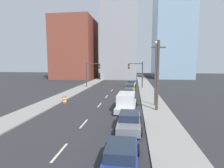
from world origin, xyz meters
TOP-DOWN VIEW (x-y plane):
  - sidewalk_left at (-7.21, 45.20)m, footprint 3.22×90.41m
  - sidewalk_right at (7.21, 45.20)m, footprint 3.22×90.41m
  - lane_stripe_at_8m at (0.00, 8.47)m, footprint 0.16×2.40m
  - lane_stripe_at_14m at (0.00, 13.75)m, footprint 0.16×2.40m
  - lane_stripe_at_21m at (0.00, 21.03)m, footprint 0.16×2.40m
  - lane_stripe_at_27m at (0.00, 27.11)m, footprint 0.16×2.40m
  - lane_stripe_at_34m at (0.00, 33.85)m, footprint 0.16×2.40m
  - building_brick_left at (-17.27, 61.90)m, footprint 14.00×16.00m
  - building_office_center at (-0.77, 65.90)m, footprint 12.00×20.00m
  - building_glass_right at (18.47, 69.90)m, footprint 13.00×20.00m
  - traffic_signal_left at (-5.50, 37.70)m, footprint 3.32×0.35m
  - traffic_signal_right at (5.40, 37.70)m, footprint 3.32×0.35m
  - utility_pole_right_mid at (7.23, 19.09)m, footprint 1.60×0.32m
  - traffic_barrel at (-5.18, 21.75)m, footprint 0.56×0.56m
  - street_lamp at (7.27, 21.48)m, footprint 0.44×0.44m
  - sedan_blue at (3.95, 7.26)m, footprint 2.05×4.77m
  - sedan_gray at (4.20, 13.09)m, footprint 2.16×4.73m
  - box_truck_silver at (3.67, 19.18)m, footprint 2.62×6.29m
  - sedan_tan at (3.63, 26.84)m, footprint 2.15×4.53m
  - sedan_yellow at (3.69, 33.47)m, footprint 2.20×4.77m
  - sedan_white at (3.90, 39.60)m, footprint 2.19×4.66m

SIDE VIEW (x-z plane):
  - lane_stripe_at_8m at x=0.00m, z-range 0.00..0.01m
  - lane_stripe_at_14m at x=0.00m, z-range 0.00..0.01m
  - lane_stripe_at_21m at x=0.00m, z-range 0.00..0.01m
  - lane_stripe_at_27m at x=0.00m, z-range 0.00..0.01m
  - lane_stripe_at_34m at x=0.00m, z-range 0.00..0.01m
  - sidewalk_left at x=-7.21m, z-range 0.00..0.13m
  - sidewalk_right at x=7.21m, z-range 0.00..0.13m
  - traffic_barrel at x=-5.18m, z-range 0.00..0.95m
  - sedan_blue at x=3.95m, z-range -0.05..1.30m
  - sedan_tan at x=3.63m, z-range -0.06..1.35m
  - sedan_gray at x=4.20m, z-range -0.06..1.36m
  - sedan_yellow at x=3.69m, z-range -0.06..1.37m
  - sedan_white at x=3.90m, z-range -0.07..1.44m
  - box_truck_silver at x=3.67m, z-range -0.05..1.97m
  - traffic_signal_left at x=-5.50m, z-range 0.81..6.71m
  - traffic_signal_right at x=5.40m, z-range 0.81..6.71m
  - utility_pole_right_mid at x=7.23m, z-range 0.12..8.26m
  - street_lamp at x=7.27m, z-range 0.67..9.00m
  - building_brick_left at x=-17.27m, z-range 0.00..21.62m
  - building_office_center at x=-0.77m, z-range 0.00..27.98m
  - building_glass_right at x=18.47m, z-range 0.00..35.59m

